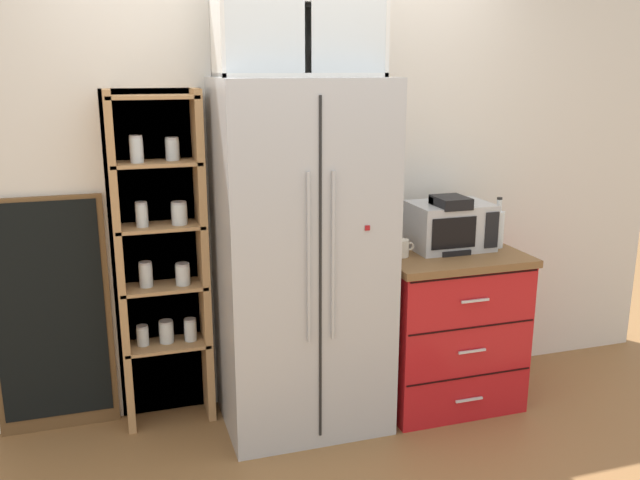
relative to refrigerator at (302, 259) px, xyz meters
The scene contains 13 objects.
ground_plane 0.92m from the refrigerator, 90.00° to the right, with size 10.62×10.62×0.00m, color olive.
wall_back_cream 0.51m from the refrigerator, 90.00° to the left, with size 4.93×0.10×2.55m, color silver.
refrigerator is the anchor object (origin of this frame).
pantry_shelf_column 0.74m from the refrigerator, 158.85° to the left, with size 0.50×0.25×1.78m.
counter_cabinet 0.96m from the refrigerator, ahead, with size 0.79×0.67×0.89m.
microwave 0.89m from the refrigerator, ahead, with size 0.44×0.33×0.26m.
coffee_maker 0.85m from the refrigerator, ahead, with size 0.17×0.20×0.31m.
mug_cream 0.55m from the refrigerator, ahead, with size 0.12×0.09×0.09m.
mug_charcoal 0.85m from the refrigerator, ahead, with size 0.11×0.07×0.09m.
bottle_clear 1.15m from the refrigerator, ahead, with size 0.07×0.07×0.29m.
bottle_cobalt 0.85m from the refrigerator, ahead, with size 0.07×0.07×0.29m.
upper_cabinet 1.26m from the refrigerator, 90.00° to the left, with size 0.81×0.32×0.69m.
chalkboard_menu 1.33m from the refrigerator, 166.87° to the left, with size 0.60×0.04×1.26m.
Camera 1 is at (-0.92, -3.19, 1.89)m, focal length 37.70 mm.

